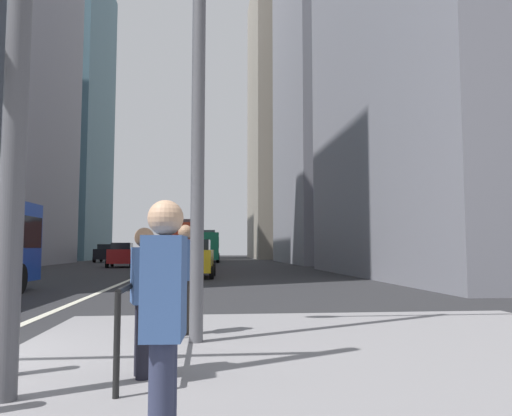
# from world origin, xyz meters

# --- Properties ---
(ground_plane) EXTENTS (160.00, 160.00, 0.00)m
(ground_plane) POSITION_xyz_m (0.00, 20.00, 0.00)
(ground_plane) COLOR #28282B
(median_island) EXTENTS (9.00, 10.00, 0.15)m
(median_island) POSITION_xyz_m (5.50, -1.00, 0.07)
(median_island) COLOR gray
(median_island) RESTS_ON ground
(lane_centre_line) EXTENTS (0.20, 80.00, 0.01)m
(lane_centre_line) POSITION_xyz_m (0.00, 30.00, 0.01)
(lane_centre_line) COLOR beige
(lane_centre_line) RESTS_ON ground
(office_tower_left_far) EXTENTS (10.58, 17.16, 40.14)m
(office_tower_left_far) POSITION_xyz_m (-16.00, 62.07, 20.07)
(office_tower_left_far) COLOR slate
(office_tower_left_far) RESTS_ON ground
(office_tower_right_mid) EXTENTS (10.57, 19.07, 52.81)m
(office_tower_right_mid) POSITION_xyz_m (17.00, 43.67, 26.40)
(office_tower_right_mid) COLOR gray
(office_tower_right_mid) RESTS_ON ground
(office_tower_right_far) EXTENTS (13.25, 17.16, 42.19)m
(office_tower_right_far) POSITION_xyz_m (17.00, 66.58, 21.10)
(office_tower_right_far) COLOR gray
(office_tower_right_far) RESTS_ON ground
(city_bus_red_receding) EXTENTS (2.76, 10.84, 3.40)m
(city_bus_red_receding) POSITION_xyz_m (2.06, 29.42, 1.84)
(city_bus_red_receding) COLOR red
(city_bus_red_receding) RESTS_ON ground
(city_bus_red_distant) EXTENTS (2.81, 11.39, 3.40)m
(city_bus_red_distant) POSITION_xyz_m (3.67, 48.66, 1.84)
(city_bus_red_distant) COLOR #198456
(city_bus_red_distant) RESTS_ON ground
(car_oncoming_mid) EXTENTS (2.20, 4.40, 1.94)m
(car_oncoming_mid) POSITION_xyz_m (-7.27, 49.06, 0.99)
(car_oncoming_mid) COLOR black
(car_oncoming_mid) RESTS_ON ground
(car_receding_near) EXTENTS (2.20, 4.43, 1.94)m
(car_receding_near) POSITION_xyz_m (3.03, 19.34, 0.99)
(car_receding_near) COLOR gold
(car_receding_near) RESTS_ON ground
(car_receding_far) EXTENTS (2.21, 4.36, 1.94)m
(car_receding_far) POSITION_xyz_m (2.34, 39.65, 0.99)
(car_receding_far) COLOR #B2A899
(car_receding_far) RESTS_ON ground
(car_oncoming_far) EXTENTS (2.19, 4.12, 1.94)m
(car_oncoming_far) POSITION_xyz_m (-3.14, 34.16, 0.99)
(car_oncoming_far) COLOR maroon
(car_oncoming_far) RESTS_ON ground
(street_lamp_post) EXTENTS (5.50, 0.32, 8.00)m
(street_lamp_post) POSITION_xyz_m (3.47, 1.02, 5.28)
(street_lamp_post) COLOR #56565B
(street_lamp_post) RESTS_ON median_island
(bollard_back) EXTENTS (0.20, 0.20, 0.93)m
(bollard_back) POSITION_xyz_m (1.51, -0.66, 0.66)
(bollard_back) COLOR #99999E
(bollard_back) RESTS_ON median_island
(pedestrian_railing) EXTENTS (0.06, 4.16, 0.98)m
(pedestrian_railing) POSITION_xyz_m (2.80, 0.46, 0.87)
(pedestrian_railing) COLOR black
(pedestrian_railing) RESTS_ON median_island
(pedestrian_waiting) EXTENTS (0.42, 0.45, 1.73)m
(pedestrian_waiting) POSITION_xyz_m (3.27, 1.65, 1.11)
(pedestrian_waiting) COLOR #423D38
(pedestrian_waiting) RESTS_ON median_island
(pedestrian_walking) EXTENTS (0.32, 0.43, 1.58)m
(pedestrian_walking) POSITION_xyz_m (2.94, -0.87, 1.02)
(pedestrian_walking) COLOR black
(pedestrian_walking) RESTS_ON median_island
(pedestrian_far) EXTENTS (0.26, 0.39, 1.65)m
(pedestrian_far) POSITION_xyz_m (3.35, -3.19, 1.06)
(pedestrian_far) COLOR #2D334C
(pedestrian_far) RESTS_ON median_island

